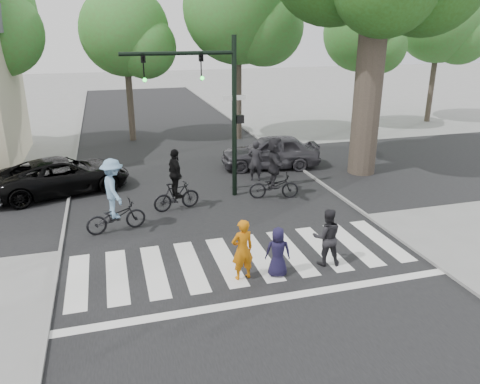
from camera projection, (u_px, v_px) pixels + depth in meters
The scene contains 20 objects.
ground at pixel (253, 276), 12.49m from camera, with size 120.00×120.00×0.00m, color gray.
road_stem at pixel (212, 209), 17.01m from camera, with size 10.00×70.00×0.01m, color black.
road_cross at pixel (196, 184), 19.72m from camera, with size 70.00×10.00×0.01m, color black.
curb_left at pixel (65, 223), 15.68m from camera, with size 0.10×70.00×0.10m, color gray.
curb_right at pixel (337, 195), 18.31m from camera, with size 0.10×70.00×0.10m, color gray.
crosswalk at pixel (246, 264), 13.08m from camera, with size 10.00×3.85×0.01m.
traffic_signal at pixel (212, 96), 16.87m from camera, with size 4.45×0.29×6.00m.
bg_tree_2 at pixel (130, 35), 25.11m from camera, with size 5.04×4.80×8.40m.
bg_tree_3 at pixel (245, 12), 25.08m from camera, with size 6.30×6.00×10.20m.
bg_tree_4 at pixel (366, 37), 28.35m from camera, with size 4.83×4.60×8.15m.
bg_tree_5 at pixel (446, 24), 30.19m from camera, with size 5.67×5.40×9.30m.
pedestrian_woman at pixel (242, 250), 12.09m from camera, with size 0.61×0.40×1.68m, color #C0660A.
pedestrian_child at pixel (278, 252), 12.30m from camera, with size 0.67×0.44×1.37m, color #181531.
pedestrian_adult at pixel (327, 237), 12.84m from camera, with size 0.80×0.63×1.65m, color black.
cyclist_left at pixel (114, 201), 14.86m from camera, with size 2.01×1.37×2.42m.
cyclist_mid at pixel (176, 185), 16.66m from camera, with size 1.79×1.12×2.25m.
cyclist_right at pixel (274, 172), 17.73m from camera, with size 1.99×1.85×2.40m.
car_suv at pixel (63, 175), 18.49m from camera, with size 2.34×5.08×1.41m, color black.
car_grey at pixel (270, 152), 21.69m from camera, with size 1.83×4.54×1.55m, color #39383D.
bystander_dark at pixel (255, 161), 19.83m from camera, with size 0.64×0.42×1.77m, color black.
Camera 1 is at (-3.37, -10.47, 6.33)m, focal length 35.00 mm.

